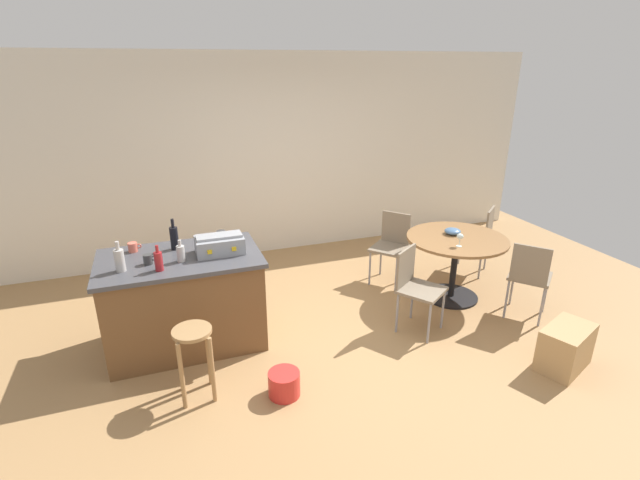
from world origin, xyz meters
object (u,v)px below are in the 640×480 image
object	(u,v)px
wooden_stool	(194,349)
bottle_1	(120,260)
folding_chair_near	(530,274)
bottle_0	(159,261)
bottle_2	(174,238)
folding_chair_right	(416,284)
toolbox	(220,244)
cup_2	(148,259)
plastic_bucket	(284,384)
bottle_3	(181,253)
cup_0	(221,236)
serving_bowl	(453,231)
folding_chair_left	(392,243)
wine_glass	(460,237)
dining_table	(456,252)
kitchen_island	(184,300)
cardboard_box	(565,347)
folding_chair_far	(478,234)
cup_1	(133,247)

from	to	relation	value
wooden_stool	bottle_1	xyz separation A→B (m)	(-0.49, 0.67, 0.56)
folding_chair_near	bottle_0	size ratio (longest dim) A/B	3.77
bottle_0	bottle_2	distance (m)	0.48
folding_chair_right	toolbox	world-z (taller)	toolbox
bottle_0	cup_2	world-z (taller)	bottle_0
bottle_2	plastic_bucket	size ratio (longest dim) A/B	1.14
bottle_0	bottle_3	xyz separation A→B (m)	(0.19, 0.14, -0.01)
cup_0	serving_bowl	world-z (taller)	cup_0
folding_chair_left	bottle_2	world-z (taller)	bottle_2
toolbox	bottle_2	size ratio (longest dim) A/B	1.45
wine_glass	cup_0	bearing A→B (deg)	166.25
cup_2	serving_bowl	bearing A→B (deg)	1.95
serving_bowl	folding_chair_left	bearing A→B (deg)	130.99
dining_table	folding_chair_near	world-z (taller)	folding_chair_near
kitchen_island	wine_glass	world-z (taller)	kitchen_island
cup_2	cardboard_box	xyz separation A→B (m)	(3.38, -1.46, -0.75)
folding_chair_near	serving_bowl	size ratio (longest dim) A/B	4.78
bottle_1	cup_0	xyz separation A→B (m)	(0.91, 0.43, -0.05)
folding_chair_near	wine_glass	size ratio (longest dim) A/B	5.99
dining_table	bottle_3	distance (m)	2.96
bottle_2	wine_glass	world-z (taller)	bottle_2
wooden_stool	cardboard_box	size ratio (longest dim) A/B	1.20
bottle_0	bottle_2	world-z (taller)	bottle_2
toolbox	plastic_bucket	xyz separation A→B (m)	(0.30, -1.03, -0.88)
folding_chair_right	cardboard_box	size ratio (longest dim) A/B	1.64
cup_0	folding_chair_left	bearing A→B (deg)	8.08
folding_chair_left	wine_glass	size ratio (longest dim) A/B	5.94
plastic_bucket	bottle_1	bearing A→B (deg)	141.83
wine_glass	folding_chair_left	bearing A→B (deg)	109.75
folding_chair_far	bottle_3	size ratio (longest dim) A/B	4.35
kitchen_island	bottle_1	world-z (taller)	bottle_1
cup_2	plastic_bucket	xyz separation A→B (m)	(0.93, -0.98, -0.84)
kitchen_island	folding_chair_right	bearing A→B (deg)	-13.30
folding_chair_left	serving_bowl	world-z (taller)	folding_chair_left
folding_chair_left	folding_chair_right	world-z (taller)	folding_chair_left
wine_glass	dining_table	bearing A→B (deg)	58.46
toolbox	cardboard_box	xyz separation A→B (m)	(2.75, -1.51, -0.79)
cup_0	dining_table	bearing A→B (deg)	-7.95
plastic_bucket	serving_bowl	bearing A→B (deg)	25.38
toolbox	wine_glass	size ratio (longest dim) A/B	3.01
folding_chair_near	plastic_bucket	world-z (taller)	folding_chair_near
folding_chair_right	folding_chair_far	bearing A→B (deg)	32.40
wooden_stool	cardboard_box	xyz separation A→B (m)	(3.11, -0.71, -0.25)
bottle_0	kitchen_island	bearing A→B (deg)	55.56
folding_chair_near	bottle_0	distance (m)	3.64
dining_table	folding_chair_left	world-z (taller)	folding_chair_left
cardboard_box	folding_chair_far	bearing A→B (deg)	75.05
folding_chair_near	cardboard_box	world-z (taller)	folding_chair_near
wooden_stool	cup_0	size ratio (longest dim) A/B	5.11
cup_1	kitchen_island	bearing A→B (deg)	-34.22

